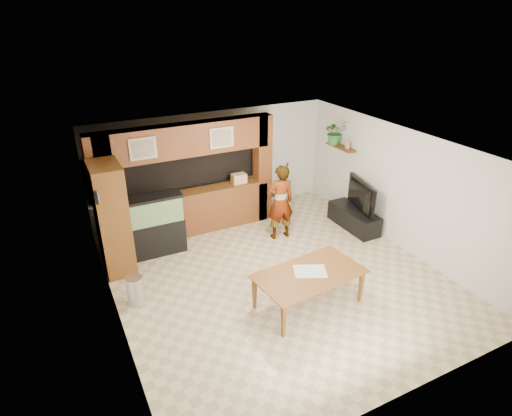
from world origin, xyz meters
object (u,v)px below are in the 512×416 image
television (356,196)px  dining_table (310,290)px  pantry_cabinet (112,219)px  aquarium (155,226)px  person (280,202)px

television → dining_table: 3.31m
pantry_cabinet → television: (5.35, -0.75, -0.29)m
aquarium → pantry_cabinet: bearing=-164.4°
pantry_cabinet → television: pantry_cabinet is taller
pantry_cabinet → television: bearing=-7.9°
pantry_cabinet → person: bearing=-5.7°
pantry_cabinet → dining_table: (2.77, -2.76, -0.78)m
pantry_cabinet → aquarium: pantry_cabinet is taller
television → person: size_ratio=0.71×
pantry_cabinet → dining_table: 3.99m
aquarium → person: size_ratio=0.76×
aquarium → person: 2.76m
television → dining_table: size_ratio=0.65×
dining_table → pantry_cabinet: bearing=129.3°
aquarium → television: (4.50, -0.98, 0.17)m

